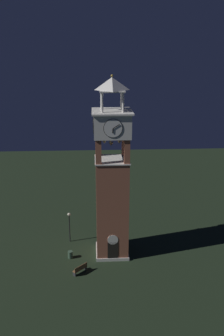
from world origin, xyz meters
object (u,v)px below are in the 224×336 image
Objects in this scene: clock_tower at (112,187)px; lamp_post at (69,222)px; park_bench at (80,269)px; trash_bin at (70,255)px.

clock_tower is 7.52m from lamp_post.
clock_tower is at bearing -28.34° from lamp_post.
park_bench is (-3.37, -3.56, -7.31)m from clock_tower.
lamp_post is 4.57× the size of trash_bin.
clock_tower is 5.21× the size of lamp_post.
trash_bin is (0.23, -3.40, -2.16)m from lamp_post.
park_bench is 2.96m from trash_bin.
trash_bin is at bearing -86.06° from lamp_post.
clock_tower is 23.80× the size of trash_bin.
park_bench is at bearing -67.13° from trash_bin.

